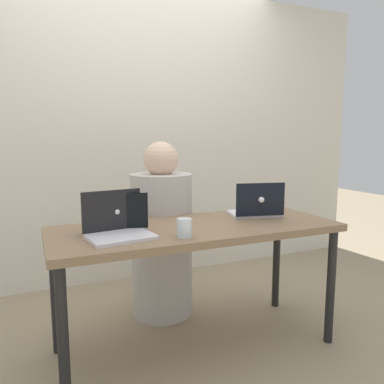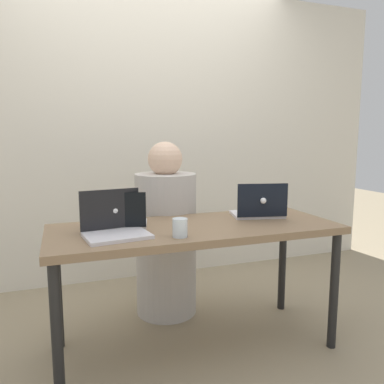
{
  "view_description": "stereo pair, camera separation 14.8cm",
  "coord_description": "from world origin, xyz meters",
  "px_view_note": "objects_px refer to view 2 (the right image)",
  "views": [
    {
      "loc": [
        -0.83,
        -1.86,
        1.21
      ],
      "look_at": [
        0.0,
        0.06,
        0.91
      ],
      "focal_mm": 35.0,
      "sensor_mm": 36.0,
      "label": 1
    },
    {
      "loc": [
        -0.7,
        -1.91,
        1.21
      ],
      "look_at": [
        0.0,
        0.06,
        0.91
      ],
      "focal_mm": 35.0,
      "sensor_mm": 36.0,
      "label": 2
    }
  ],
  "objects_px": {
    "person_at_center": "(166,238)",
    "laptop_front_left": "(115,226)",
    "laptop_back_right": "(259,210)",
    "laptop_back_left": "(117,220)",
    "water_glass_left": "(180,229)"
  },
  "relations": [
    {
      "from": "person_at_center",
      "to": "laptop_front_left",
      "type": "distance_m",
      "value": 0.74
    },
    {
      "from": "person_at_center",
      "to": "laptop_back_right",
      "type": "height_order",
      "value": "person_at_center"
    },
    {
      "from": "person_at_center",
      "to": "laptop_front_left",
      "type": "bearing_deg",
      "value": 48.6
    },
    {
      "from": "laptop_back_left",
      "to": "laptop_back_right",
      "type": "relative_size",
      "value": 1.04
    },
    {
      "from": "water_glass_left",
      "to": "laptop_front_left",
      "type": "bearing_deg",
      "value": 155.97
    },
    {
      "from": "water_glass_left",
      "to": "person_at_center",
      "type": "bearing_deg",
      "value": 80.27
    },
    {
      "from": "person_at_center",
      "to": "laptop_back_right",
      "type": "distance_m",
      "value": 0.68
    },
    {
      "from": "person_at_center",
      "to": "water_glass_left",
      "type": "height_order",
      "value": "person_at_center"
    },
    {
      "from": "laptop_back_right",
      "to": "water_glass_left",
      "type": "height_order",
      "value": "laptop_back_right"
    },
    {
      "from": "laptop_back_left",
      "to": "water_glass_left",
      "type": "xyz_separation_m",
      "value": [
        0.27,
        -0.3,
        -0.0
      ]
    },
    {
      "from": "person_at_center",
      "to": "laptop_back_right",
      "type": "relative_size",
      "value": 3.43
    },
    {
      "from": "laptop_front_left",
      "to": "water_glass_left",
      "type": "relative_size",
      "value": 3.62
    },
    {
      "from": "laptop_back_right",
      "to": "laptop_front_left",
      "type": "bearing_deg",
      "value": 21.8
    },
    {
      "from": "laptop_back_left",
      "to": "laptop_back_right",
      "type": "height_order",
      "value": "laptop_back_right"
    },
    {
      "from": "laptop_back_left",
      "to": "water_glass_left",
      "type": "distance_m",
      "value": 0.4
    }
  ]
}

